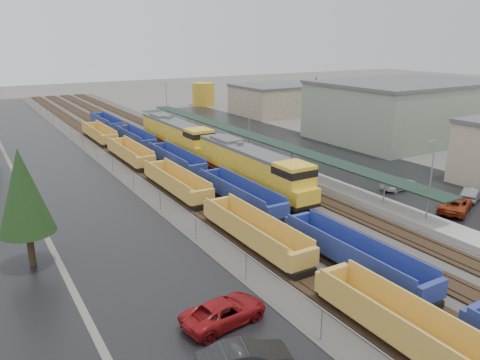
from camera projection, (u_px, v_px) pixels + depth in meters
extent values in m
cube|color=#302D2B|center=(160.00, 151.00, 70.31)|extent=(20.00, 160.00, 0.08)
cube|color=black|center=(121.00, 155.00, 67.32)|extent=(2.60, 160.00, 0.15)
cube|color=#473326|center=(116.00, 155.00, 66.94)|extent=(0.08, 160.00, 0.07)
cube|color=#473326|center=(126.00, 153.00, 67.65)|extent=(0.08, 160.00, 0.07)
cube|color=black|center=(148.00, 151.00, 69.29)|extent=(2.60, 160.00, 0.15)
cube|color=#473326|center=(143.00, 151.00, 68.91)|extent=(0.08, 160.00, 0.07)
cube|color=#473326|center=(152.00, 150.00, 69.62)|extent=(0.08, 160.00, 0.07)
cube|color=black|center=(173.00, 148.00, 71.26)|extent=(2.60, 160.00, 0.15)
cube|color=#473326|center=(168.00, 148.00, 70.88)|extent=(0.08, 160.00, 0.07)
cube|color=#473326|center=(177.00, 147.00, 71.58)|extent=(0.08, 160.00, 0.07)
cube|color=black|center=(196.00, 145.00, 73.23)|extent=(2.60, 160.00, 0.15)
cube|color=#473326|center=(192.00, 145.00, 72.84)|extent=(0.08, 160.00, 0.07)
cube|color=#473326|center=(200.00, 144.00, 73.55)|extent=(0.08, 160.00, 0.07)
cube|color=black|center=(56.00, 164.00, 62.94)|extent=(10.00, 160.00, 0.02)
cube|color=black|center=(302.00, 149.00, 71.47)|extent=(16.00, 100.00, 0.02)
cube|color=#9E9B93|center=(249.00, 154.00, 66.69)|extent=(3.00, 80.00, 0.70)
cylinder|color=gray|center=(384.00, 191.00, 45.74)|extent=(0.16, 0.16, 2.40)
cylinder|color=gray|center=(292.00, 159.00, 58.04)|extent=(0.16, 0.16, 2.40)
cylinder|color=gray|center=(231.00, 138.00, 70.34)|extent=(0.16, 0.16, 2.40)
cylinder|color=gray|center=(189.00, 123.00, 82.65)|extent=(0.16, 0.16, 2.40)
cylinder|color=gray|center=(158.00, 112.00, 94.95)|extent=(0.16, 0.16, 2.40)
cube|color=black|center=(249.00, 135.00, 65.86)|extent=(2.60, 65.00, 0.15)
cylinder|color=gray|center=(430.00, 184.00, 41.02)|extent=(0.12, 0.12, 8.00)
cube|color=gray|center=(432.00, 141.00, 39.64)|extent=(1.00, 0.15, 0.12)
cylinder|color=gray|center=(249.00, 129.00, 65.63)|extent=(0.12, 0.12, 8.00)
cube|color=gray|center=(246.00, 102.00, 64.25)|extent=(1.00, 0.15, 0.12)
cylinder|color=gray|center=(167.00, 104.00, 90.24)|extent=(0.12, 0.12, 8.00)
cube|color=gray|center=(163.00, 84.00, 88.85)|extent=(1.00, 0.15, 0.12)
cylinder|color=gray|center=(321.00, 325.00, 25.99)|extent=(0.08, 0.08, 2.00)
cylinder|color=gray|center=(246.00, 267.00, 32.55)|extent=(0.08, 0.08, 2.00)
cylinder|color=gray|center=(196.00, 229.00, 39.11)|extent=(0.08, 0.08, 2.00)
cylinder|color=gray|center=(160.00, 201.00, 45.67)|extent=(0.08, 0.08, 2.00)
cylinder|color=gray|center=(133.00, 181.00, 52.23)|extent=(0.08, 0.08, 2.00)
cylinder|color=gray|center=(113.00, 165.00, 58.79)|extent=(0.08, 0.08, 2.00)
cylinder|color=gray|center=(96.00, 152.00, 65.35)|extent=(0.08, 0.08, 2.00)
cylinder|color=gray|center=(82.00, 142.00, 71.92)|extent=(0.08, 0.08, 2.00)
cylinder|color=gray|center=(71.00, 133.00, 78.48)|extent=(0.08, 0.08, 2.00)
cylinder|color=gray|center=(62.00, 125.00, 85.04)|extent=(0.08, 0.08, 2.00)
cylinder|color=gray|center=(53.00, 119.00, 91.60)|extent=(0.08, 0.08, 2.00)
cylinder|color=gray|center=(46.00, 114.00, 98.16)|extent=(0.08, 0.08, 2.00)
cylinder|color=gray|center=(40.00, 109.00, 104.72)|extent=(0.08, 0.08, 2.00)
cylinder|color=gray|center=(35.00, 105.00, 111.29)|extent=(0.08, 0.08, 2.00)
cylinder|color=gray|center=(30.00, 101.00, 117.85)|extent=(0.08, 0.08, 2.00)
cylinder|color=gray|center=(25.00, 98.00, 124.41)|extent=(0.08, 0.08, 2.00)
cube|color=gray|center=(95.00, 145.00, 65.06)|extent=(0.05, 160.00, 0.05)
cube|color=gray|center=(408.00, 111.00, 78.86)|extent=(30.00, 20.00, 9.00)
cube|color=#59595B|center=(411.00, 82.00, 77.47)|extent=(30.60, 20.40, 0.50)
cube|color=gray|center=(279.00, 100.00, 103.57)|extent=(18.00, 14.00, 6.00)
cube|color=#59595B|center=(279.00, 86.00, 102.62)|extent=(18.36, 14.28, 0.50)
ellipsoid|color=#4B5C47|center=(120.00, 75.00, 213.04)|extent=(196.00, 140.00, 25.20)
ellipsoid|color=#4B5C47|center=(240.00, 69.00, 255.69)|extent=(168.00, 120.00, 21.60)
cylinder|color=#332316|center=(31.00, 249.00, 34.49)|extent=(0.50, 0.50, 2.70)
cone|color=black|center=(23.00, 191.00, 33.18)|extent=(3.96, 3.96, 6.30)
cylinder|color=#332316|center=(314.00, 126.00, 82.03)|extent=(0.50, 0.50, 3.00)
cone|color=black|center=(315.00, 97.00, 80.57)|extent=(4.40, 4.40, 7.00)
cube|color=black|center=(250.00, 180.00, 52.91)|extent=(3.13, 20.87, 0.42)
cube|color=orange|center=(245.00, 163.00, 53.25)|extent=(2.92, 16.69, 3.13)
cube|color=orange|center=(294.00, 181.00, 45.66)|extent=(3.13, 3.34, 3.55)
cube|color=black|center=(294.00, 171.00, 45.35)|extent=(3.18, 3.39, 0.73)
cube|color=orange|center=(306.00, 197.00, 44.42)|extent=(2.92, 1.04, 1.46)
cube|color=#59595B|center=(245.00, 149.00, 52.76)|extent=(2.97, 16.69, 0.37)
cube|color=maroon|center=(234.00, 175.00, 52.88)|extent=(0.04, 16.69, 0.37)
cube|color=maroon|center=(256.00, 172.00, 54.34)|extent=(0.04, 16.69, 0.37)
cube|color=black|center=(250.00, 183.00, 53.03)|extent=(2.30, 6.26, 0.63)
cube|color=black|center=(288.00, 201.00, 47.01)|extent=(2.50, 4.17, 0.52)
cube|color=black|center=(219.00, 168.00, 58.99)|extent=(2.50, 4.17, 0.52)
cylinder|color=#59595B|center=(240.00, 144.00, 53.53)|extent=(0.73, 0.73, 0.52)
cube|color=#59595B|center=(227.00, 140.00, 56.11)|extent=(2.50, 4.17, 0.52)
cube|color=black|center=(175.00, 145.00, 70.13)|extent=(3.13, 20.87, 0.42)
cube|color=orange|center=(172.00, 132.00, 70.47)|extent=(2.92, 16.69, 3.13)
cube|color=orange|center=(199.00, 142.00, 62.88)|extent=(3.13, 3.34, 3.55)
cube|color=black|center=(199.00, 134.00, 62.58)|extent=(3.18, 3.39, 0.73)
cube|color=orange|center=(205.00, 152.00, 61.64)|extent=(2.92, 1.04, 1.46)
cube|color=#59595B|center=(172.00, 121.00, 69.98)|extent=(2.97, 16.69, 0.37)
cube|color=maroon|center=(163.00, 141.00, 70.11)|extent=(0.04, 16.69, 0.37)
cube|color=maroon|center=(181.00, 139.00, 71.57)|extent=(0.04, 16.69, 0.37)
cube|color=black|center=(175.00, 148.00, 70.25)|extent=(2.30, 6.26, 0.63)
cube|color=black|center=(197.00, 157.00, 64.23)|extent=(2.50, 4.17, 0.52)
cube|color=black|center=(157.00, 138.00, 76.21)|extent=(2.50, 4.17, 0.52)
cylinder|color=#59595B|center=(169.00, 118.00, 70.75)|extent=(0.73, 0.73, 0.52)
cube|color=#59595B|center=(161.00, 116.00, 73.33)|extent=(2.50, 4.17, 0.52)
cube|color=gold|center=(411.00, 338.00, 25.10)|extent=(2.51, 12.29, 0.24)
cube|color=gold|center=(397.00, 331.00, 24.25)|extent=(0.14, 12.29, 1.74)
cube|color=gold|center=(428.00, 318.00, 25.44)|extent=(0.14, 12.29, 1.74)
cube|color=gold|center=(332.00, 278.00, 30.10)|extent=(2.51, 0.48, 1.35)
cube|color=black|center=(338.00, 295.00, 29.83)|extent=(1.93, 2.12, 0.48)
cube|color=gold|center=(254.00, 237.00, 37.94)|extent=(2.51, 12.29, 0.24)
cube|color=gold|center=(241.00, 230.00, 37.10)|extent=(0.14, 12.29, 1.74)
cube|color=gold|center=(267.00, 224.00, 38.28)|extent=(0.14, 12.29, 1.74)
cube|color=gold|center=(303.00, 259.00, 32.55)|extent=(2.51, 0.48, 1.35)
cube|color=gold|center=(217.00, 206.00, 42.95)|extent=(2.51, 0.48, 1.35)
cube|color=black|center=(297.00, 268.00, 33.38)|extent=(1.93, 2.12, 0.48)
cube|color=black|center=(221.00, 218.00, 42.67)|extent=(1.93, 2.12, 0.48)
cube|color=gold|center=(176.00, 186.00, 50.79)|extent=(2.51, 12.29, 0.24)
cube|color=gold|center=(166.00, 180.00, 49.95)|extent=(0.14, 12.29, 1.74)
cube|color=gold|center=(186.00, 177.00, 51.13)|extent=(0.14, 12.29, 1.74)
cube|color=gold|center=(202.00, 197.00, 45.40)|extent=(2.51, 0.48, 1.35)
cube|color=gold|center=(155.00, 167.00, 55.80)|extent=(2.51, 0.48, 1.35)
cube|color=black|center=(200.00, 204.00, 46.23)|extent=(1.93, 2.12, 0.48)
cube|color=black|center=(157.00, 176.00, 55.52)|extent=(1.93, 2.12, 0.48)
cube|color=gold|center=(130.00, 156.00, 63.64)|extent=(2.51, 12.29, 0.24)
cube|color=gold|center=(121.00, 151.00, 62.80)|extent=(0.14, 12.29, 1.74)
cube|color=gold|center=(138.00, 149.00, 63.98)|extent=(0.14, 12.29, 1.74)
cube|color=gold|center=(146.00, 162.00, 58.25)|extent=(2.51, 0.48, 1.35)
cube|color=gold|center=(116.00, 143.00, 68.65)|extent=(2.51, 0.48, 1.35)
cube|color=black|center=(145.00, 168.00, 59.08)|extent=(1.93, 2.12, 0.48)
cube|color=black|center=(118.00, 150.00, 68.37)|extent=(1.93, 2.12, 0.48)
cube|color=gold|center=(99.00, 136.00, 76.49)|extent=(2.51, 12.29, 0.24)
cube|color=gold|center=(92.00, 132.00, 75.65)|extent=(0.14, 12.29, 1.74)
cube|color=gold|center=(106.00, 130.00, 76.83)|extent=(0.14, 12.29, 1.74)
cube|color=gold|center=(110.00, 139.00, 71.10)|extent=(2.51, 0.48, 1.35)
cube|color=gold|center=(89.00, 126.00, 81.49)|extent=(2.51, 0.48, 1.35)
cube|color=black|center=(109.00, 145.00, 71.93)|extent=(1.93, 2.12, 0.48)
cube|color=black|center=(91.00, 132.00, 81.22)|extent=(1.93, 2.12, 0.48)
cube|color=navy|center=(475.00, 315.00, 26.08)|extent=(2.41, 0.46, 1.30)
cube|color=navy|center=(353.00, 260.00, 34.06)|extent=(2.41, 12.87, 0.23)
cube|color=navy|center=(342.00, 253.00, 33.24)|extent=(0.14, 12.87, 1.67)
cube|color=navy|center=(366.00, 246.00, 34.38)|extent=(0.14, 12.87, 1.67)
cube|color=navy|center=(431.00, 292.00, 28.44)|extent=(2.41, 0.46, 1.30)
cube|color=navy|center=(298.00, 222.00, 39.30)|extent=(2.41, 0.46, 1.30)
cube|color=black|center=(421.00, 301.00, 29.24)|extent=(1.85, 2.04, 0.46)
cube|color=black|center=(302.00, 235.00, 39.04)|extent=(1.85, 2.04, 0.46)
cube|color=navy|center=(240.00, 198.00, 47.27)|extent=(2.41, 12.87, 0.23)
cube|color=navy|center=(230.00, 192.00, 46.46)|extent=(0.14, 12.87, 1.67)
cube|color=navy|center=(249.00, 188.00, 47.60)|extent=(0.14, 12.87, 1.67)
cube|color=navy|center=(278.00, 212.00, 41.65)|extent=(2.41, 0.46, 1.30)
cube|color=navy|center=(209.00, 176.00, 52.51)|extent=(2.41, 0.46, 1.30)
cube|color=black|center=(273.00, 219.00, 42.45)|extent=(1.85, 2.04, 0.46)
cube|color=black|center=(212.00, 185.00, 52.25)|extent=(1.85, 2.04, 0.46)
cube|color=navy|center=(176.00, 163.00, 60.49)|extent=(2.41, 12.87, 0.23)
cube|color=navy|center=(167.00, 158.00, 59.67)|extent=(0.14, 12.87, 1.67)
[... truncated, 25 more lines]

